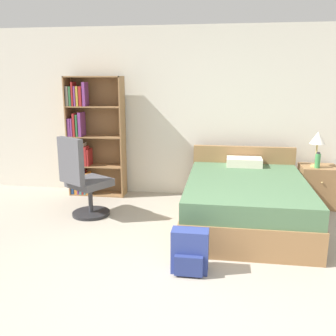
% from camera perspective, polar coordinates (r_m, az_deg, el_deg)
% --- Properties ---
extents(ground_plane, '(14.00, 14.00, 0.00)m').
position_cam_1_polar(ground_plane, '(3.19, 5.07, -21.70)').
color(ground_plane, '#A39989').
extents(wall_back, '(9.00, 0.06, 2.60)m').
position_cam_1_polar(wall_back, '(5.86, 7.36, 8.22)').
color(wall_back, silver).
rests_on(wall_back, ground_plane).
extents(bookshelf, '(0.88, 0.29, 1.86)m').
position_cam_1_polar(bookshelf, '(6.03, -12.03, 4.32)').
color(bookshelf, olive).
rests_on(bookshelf, ground_plane).
extents(bed, '(1.50, 2.05, 0.84)m').
position_cam_1_polar(bed, '(4.92, 11.72, -4.89)').
color(bed, olive).
rests_on(bed, ground_plane).
extents(office_chair, '(0.68, 0.72, 1.10)m').
position_cam_1_polar(office_chair, '(5.09, -12.79, -1.98)').
color(office_chair, '#232326').
rests_on(office_chair, ground_plane).
extents(nightstand, '(0.51, 0.48, 0.60)m').
position_cam_1_polar(nightstand, '(5.88, 21.79, -2.58)').
color(nightstand, olive).
rests_on(nightstand, ground_plane).
extents(table_lamp, '(0.21, 0.21, 0.50)m').
position_cam_1_polar(table_lamp, '(5.68, 21.85, 4.08)').
color(table_lamp, tan).
rests_on(table_lamp, nightstand).
extents(water_bottle, '(0.07, 0.07, 0.23)m').
position_cam_1_polar(water_bottle, '(5.66, 21.84, 1.07)').
color(water_bottle, '#3F8C4C').
rests_on(water_bottle, nightstand).
extents(backpack_blue, '(0.35, 0.24, 0.43)m').
position_cam_1_polar(backpack_blue, '(3.69, 3.33, -12.70)').
color(backpack_blue, navy).
rests_on(backpack_blue, ground_plane).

